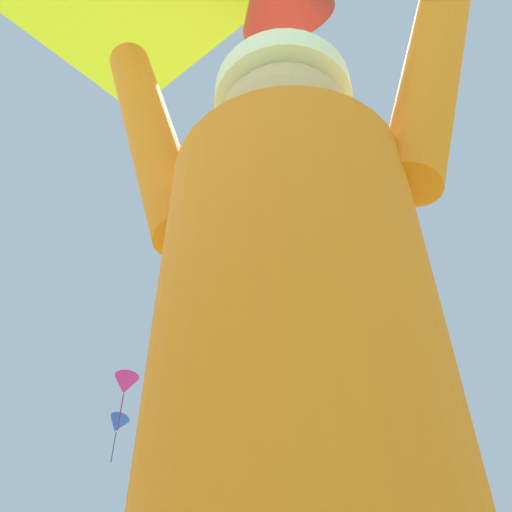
# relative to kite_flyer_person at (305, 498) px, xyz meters

# --- Properties ---
(kite_flyer_person) EXTENTS (0.79, 0.43, 1.92)m
(kite_flyer_person) POSITION_rel_kite_flyer_person_xyz_m (0.00, 0.00, 0.00)
(kite_flyer_person) COLOR #424751
(kite_flyer_person) RESTS_ON ground
(distant_kite_magenta_low_left) EXTENTS (1.42, 1.52, 2.78)m
(distant_kite_magenta_low_left) POSITION_rel_kite_flyer_person_xyz_m (-6.03, 22.95, 10.42)
(distant_kite_magenta_low_left) COLOR #DB2393
(distant_kite_blue_mid_left) EXTENTS (1.92, 1.98, 3.02)m
(distant_kite_blue_mid_left) POSITION_rel_kite_flyer_person_xyz_m (-8.36, 31.84, 11.72)
(distant_kite_blue_mid_left) COLOR blue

